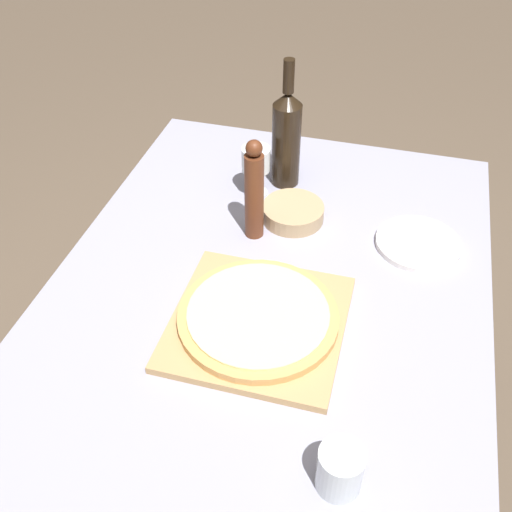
% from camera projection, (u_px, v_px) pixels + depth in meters
% --- Properties ---
extents(ground_plane, '(12.00, 12.00, 0.00)m').
position_uv_depth(ground_plane, '(263.00, 469.00, 1.81)').
color(ground_plane, brown).
extents(dining_table, '(0.96, 1.36, 0.75)m').
position_uv_depth(dining_table, '(265.00, 323.00, 1.37)').
color(dining_table, '#9393A8').
rests_on(dining_table, ground_plane).
extents(cutting_board, '(0.35, 0.35, 0.02)m').
position_uv_depth(cutting_board, '(258.00, 323.00, 1.24)').
color(cutting_board, tan).
rests_on(cutting_board, dining_table).
extents(pizza, '(0.33, 0.33, 0.02)m').
position_uv_depth(pizza, '(258.00, 316.00, 1.22)').
color(pizza, tan).
rests_on(pizza, cutting_board).
extents(wine_bottle, '(0.08, 0.08, 0.35)m').
position_uv_depth(wine_bottle, '(286.00, 137.00, 1.54)').
color(wine_bottle, black).
rests_on(wine_bottle, dining_table).
extents(pepper_mill, '(0.05, 0.05, 0.26)m').
position_uv_depth(pepper_mill, '(254.00, 192.00, 1.38)').
color(pepper_mill, '#5B2D19').
rests_on(pepper_mill, dining_table).
extents(wine_glass, '(0.07, 0.07, 0.14)m').
position_uv_depth(wine_glass, '(256.00, 161.00, 1.53)').
color(wine_glass, silver).
rests_on(wine_glass, dining_table).
extents(small_bowl, '(0.15, 0.15, 0.04)m').
position_uv_depth(small_bowl, '(294.00, 213.00, 1.50)').
color(small_bowl, tan).
rests_on(small_bowl, dining_table).
extents(drinking_tumbler, '(0.08, 0.08, 0.09)m').
position_uv_depth(drinking_tumbler, '(340.00, 469.00, 0.95)').
color(drinking_tumbler, silver).
rests_on(drinking_tumbler, dining_table).
extents(dinner_plate, '(0.20, 0.20, 0.01)m').
position_uv_depth(dinner_plate, '(418.00, 243.00, 1.43)').
color(dinner_plate, white).
rests_on(dinner_plate, dining_table).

